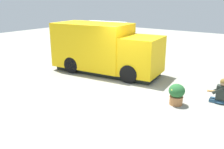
# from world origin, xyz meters

# --- Properties ---
(ground_plane) EXTENTS (40.00, 40.00, 0.00)m
(ground_plane) POSITION_xyz_m (0.00, 0.00, 0.00)
(ground_plane) COLOR gray
(food_truck) EXTENTS (2.95, 5.48, 2.38)m
(food_truck) POSITION_xyz_m (1.73, 2.01, 1.14)
(food_truck) COLOR yellow
(food_truck) RESTS_ON ground_plane
(person_customer) EXTENTS (0.47, 0.77, 0.90)m
(person_customer) POSITION_xyz_m (1.12, -3.62, 0.37)
(person_customer) COLOR navy
(person_customer) RESTS_ON ground_plane
(planter_flowering_near) EXTENTS (0.55, 0.55, 0.74)m
(planter_flowering_near) POSITION_xyz_m (0.07, -2.41, 0.40)
(planter_flowering_near) COLOR #B27340
(planter_flowering_near) RESTS_ON ground_plane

